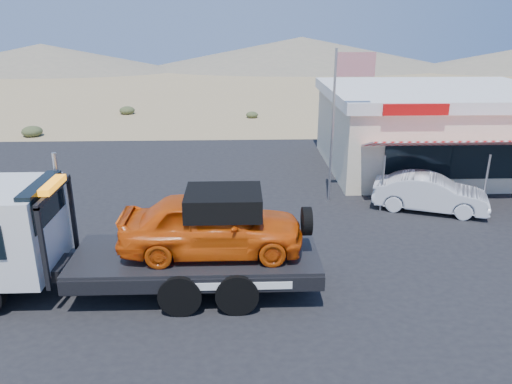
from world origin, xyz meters
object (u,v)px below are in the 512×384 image
Objects in this scene: flagpole at (339,109)px; tow_truck at (129,234)px; white_sedan at (430,193)px; jerky_store at (434,128)px.

tow_truck is at bearing -135.10° from flagpole.
tow_truck is 1.57× the size of flagpole.
flagpole is (-3.44, 1.21, 3.05)m from white_sedan.
tow_truck is 11.71m from white_sedan.
tow_truck is 9.84m from flagpole.
white_sedan is 4.75m from flagpole.
white_sedan is 0.41× the size of jerky_store.
flagpole is (-5.57, -4.47, 1.77)m from jerky_store.
tow_truck is 0.91× the size of jerky_store.
jerky_store reaches higher than tow_truck.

